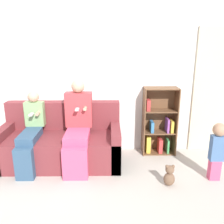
# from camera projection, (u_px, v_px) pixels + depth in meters

# --- Properties ---
(ground_plane) EXTENTS (14.00, 14.00, 0.00)m
(ground_plane) POSITION_uv_depth(u_px,v_px,m) (65.00, 179.00, 3.37)
(ground_plane) COLOR #BCB2A8
(back_wall) EXTENTS (10.00, 0.06, 2.55)m
(back_wall) POSITION_uv_depth(u_px,v_px,m) (72.00, 79.00, 3.98)
(back_wall) COLOR silver
(back_wall) RESTS_ON ground_plane
(curtain_panel) EXTENTS (0.60, 0.04, 2.12)m
(curtain_panel) POSITION_uv_depth(u_px,v_px,m) (210.00, 92.00, 4.03)
(curtain_panel) COLOR beige
(curtain_panel) RESTS_ON ground_plane
(couch) EXTENTS (1.87, 0.87, 0.92)m
(couch) POSITION_uv_depth(u_px,v_px,m) (62.00, 143.00, 3.80)
(couch) COLOR maroon
(couch) RESTS_ON ground_plane
(adult_seated) EXTENTS (0.42, 0.79, 1.32)m
(adult_seated) POSITION_uv_depth(u_px,v_px,m) (78.00, 124.00, 3.59)
(adult_seated) COLOR #DB4C75
(adult_seated) RESTS_ON ground_plane
(child_seated) EXTENTS (0.30, 0.80, 1.14)m
(child_seated) POSITION_uv_depth(u_px,v_px,m) (30.00, 132.00, 3.56)
(child_seated) COLOR #335170
(child_seated) RESTS_ON ground_plane
(toddler_standing) EXTENTS (0.18, 0.18, 0.83)m
(toddler_standing) POSITION_uv_depth(u_px,v_px,m) (217.00, 148.00, 3.24)
(toddler_standing) COLOR #DB4C75
(toddler_standing) RESTS_ON ground_plane
(bookshelf) EXTENTS (0.56, 0.29, 1.16)m
(bookshelf) POSITION_uv_depth(u_px,v_px,m) (159.00, 124.00, 4.07)
(bookshelf) COLOR brown
(bookshelf) RESTS_ON ground_plane
(teddy_bear) EXTENTS (0.15, 0.13, 0.31)m
(teddy_bear) POSITION_uv_depth(u_px,v_px,m) (169.00, 176.00, 3.17)
(teddy_bear) COLOR brown
(teddy_bear) RESTS_ON ground_plane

